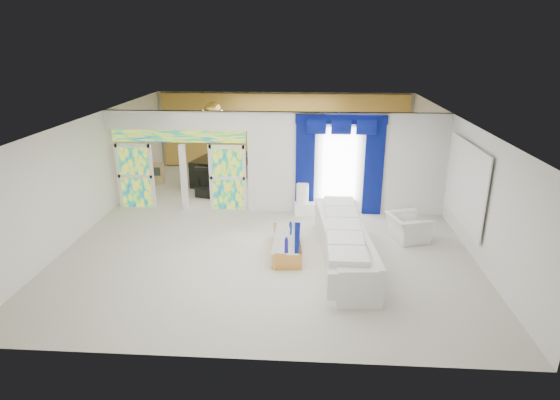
# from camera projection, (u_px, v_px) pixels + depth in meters

# --- Properties ---
(floor) EXTENTS (12.00, 12.00, 0.00)m
(floor) POSITION_uv_depth(u_px,v_px,m) (272.00, 222.00, 13.26)
(floor) COLOR #B7AF9E
(floor) RESTS_ON ground
(dividing_wall) EXTENTS (5.70, 0.18, 3.00)m
(dividing_wall) POSITION_uv_depth(u_px,v_px,m) (348.00, 164.00, 13.57)
(dividing_wall) COLOR white
(dividing_wall) RESTS_ON ground
(dividing_header) EXTENTS (4.30, 0.18, 0.55)m
(dividing_header) POSITION_uv_depth(u_px,v_px,m) (177.00, 120.00, 13.47)
(dividing_header) COLOR white
(dividing_header) RESTS_ON dividing_wall
(stained_panel_left) EXTENTS (0.95, 0.04, 2.00)m
(stained_panel_left) POSITION_uv_depth(u_px,v_px,m) (135.00, 176.00, 14.13)
(stained_panel_left) COLOR #994C3F
(stained_panel_left) RESTS_ON ground
(stained_panel_right) EXTENTS (0.95, 0.04, 2.00)m
(stained_panel_right) POSITION_uv_depth(u_px,v_px,m) (228.00, 178.00, 13.96)
(stained_panel_right) COLOR #994C3F
(stained_panel_right) RESTS_ON ground
(stained_transom) EXTENTS (4.00, 0.05, 0.35)m
(stained_transom) POSITION_uv_depth(u_px,v_px,m) (178.00, 136.00, 13.63)
(stained_transom) COLOR #994C3F
(stained_transom) RESTS_ON dividing_header
(window_pane) EXTENTS (1.00, 0.02, 2.30)m
(window_pane) POSITION_uv_depth(u_px,v_px,m) (339.00, 166.00, 13.51)
(window_pane) COLOR white
(window_pane) RESTS_ON dividing_wall
(blue_drape_left) EXTENTS (0.55, 0.10, 2.80)m
(blue_drape_left) POSITION_uv_depth(u_px,v_px,m) (305.00, 167.00, 13.56)
(blue_drape_left) COLOR #031242
(blue_drape_left) RESTS_ON ground
(blue_drape_right) EXTENTS (0.55, 0.10, 2.80)m
(blue_drape_right) POSITION_uv_depth(u_px,v_px,m) (374.00, 169.00, 13.44)
(blue_drape_right) COLOR #031242
(blue_drape_right) RESTS_ON ground
(blue_pelmet) EXTENTS (2.60, 0.12, 0.25)m
(blue_pelmet) POSITION_uv_depth(u_px,v_px,m) (341.00, 119.00, 13.03)
(blue_pelmet) COLOR #031242
(blue_pelmet) RESTS_ON dividing_wall
(wall_mirror) EXTENTS (0.04, 2.70, 1.90)m
(wall_mirror) POSITION_uv_depth(u_px,v_px,m) (466.00, 184.00, 11.50)
(wall_mirror) COLOR white
(wall_mirror) RESTS_ON ground
(gold_curtains) EXTENTS (9.70, 0.12, 2.90)m
(gold_curtains) POSITION_uv_depth(u_px,v_px,m) (284.00, 131.00, 18.32)
(gold_curtains) COLOR #AC7929
(gold_curtains) RESTS_ON ground
(white_sofa) EXTENTS (1.31, 4.35, 0.82)m
(white_sofa) POSITION_uv_depth(u_px,v_px,m) (343.00, 244.00, 10.88)
(white_sofa) COLOR white
(white_sofa) RESTS_ON ground
(coffee_table) EXTENTS (0.79, 1.90, 0.41)m
(coffee_table) POSITION_uv_depth(u_px,v_px,m) (287.00, 245.00, 11.31)
(coffee_table) COLOR #C1863C
(coffee_table) RESTS_ON ground
(console_table) EXTENTS (1.12, 0.45, 0.36)m
(console_table) POSITION_uv_depth(u_px,v_px,m) (312.00, 209.00, 13.78)
(console_table) COLOR white
(console_table) RESTS_ON ground
(table_lamp) EXTENTS (0.36, 0.36, 0.58)m
(table_lamp) POSITION_uv_depth(u_px,v_px,m) (303.00, 193.00, 13.65)
(table_lamp) COLOR white
(table_lamp) RESTS_ON console_table
(armchair) EXTENTS (1.13, 1.22, 0.66)m
(armchair) POSITION_uv_depth(u_px,v_px,m) (408.00, 227.00, 12.04)
(armchair) COLOR white
(armchair) RESTS_ON ground
(grand_piano) EXTENTS (1.84, 2.16, 0.94)m
(grand_piano) POSITION_uv_depth(u_px,v_px,m) (219.00, 171.00, 16.67)
(grand_piano) COLOR black
(grand_piano) RESTS_ON ground
(piano_bench) EXTENTS (1.01, 0.59, 0.32)m
(piano_bench) POSITION_uv_depth(u_px,v_px,m) (210.00, 193.00, 15.27)
(piano_bench) COLOR black
(piano_bench) RESTS_ON ground
(tv_console) EXTENTS (0.54, 0.50, 0.73)m
(tv_console) POSITION_uv_depth(u_px,v_px,m) (156.00, 174.00, 16.67)
(tv_console) COLOR tan
(tv_console) RESTS_ON ground
(chandelier) EXTENTS (0.60, 0.60, 0.60)m
(chandelier) POSITION_uv_depth(u_px,v_px,m) (213.00, 111.00, 15.72)
(chandelier) COLOR gold
(chandelier) RESTS_ON ceiling
(decanters) EXTENTS (0.15, 1.20, 0.21)m
(decanters) POSITION_uv_depth(u_px,v_px,m) (288.00, 235.00, 11.15)
(decanters) COLOR navy
(decanters) RESTS_ON coffee_table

